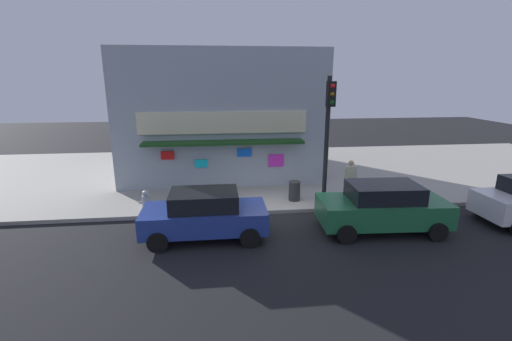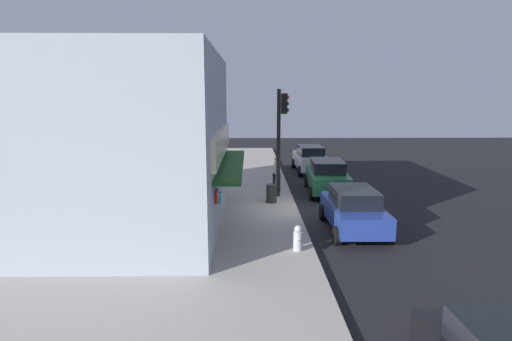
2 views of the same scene
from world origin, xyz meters
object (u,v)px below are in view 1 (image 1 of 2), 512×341
Objects in this scene: traffic_light at (328,124)px; parked_car_green at (383,207)px; fire_hydrant at (146,201)px; pedestrian at (350,179)px; trash_can at (294,191)px; parked_car_blue at (205,214)px.

traffic_light is 1.15× the size of parked_car_green.
pedestrian reaches higher than fire_hydrant.
parked_car_blue reaches higher than trash_can.
parked_car_green is at bearing -62.93° from traffic_light.
trash_can is at bearing 129.24° from parked_car_green.
parked_car_blue is at bearing -44.97° from fire_hydrant.
fire_hydrant is 0.19× the size of parked_car_green.
traffic_light is at bearing 117.07° from parked_car_green.
traffic_light reaches higher than parked_car_blue.
pedestrian is at bearing 5.80° from traffic_light.
pedestrian reaches higher than trash_can.
traffic_light is at bearing 0.35° from fire_hydrant.
parked_car_blue is 0.92× the size of parked_car_green.
traffic_light is at bearing 26.09° from parked_car_blue.
trash_can is at bearing 157.38° from traffic_light.
parked_car_green is at bearing -1.26° from parked_car_blue.
trash_can is 0.47× the size of pedestrian.
traffic_light is 3.14m from trash_can.
trash_can is 0.20× the size of parked_car_blue.
pedestrian reaches higher than parked_car_blue.
traffic_light reaches higher than fire_hydrant.
fire_hydrant is 1.00× the size of trash_can.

